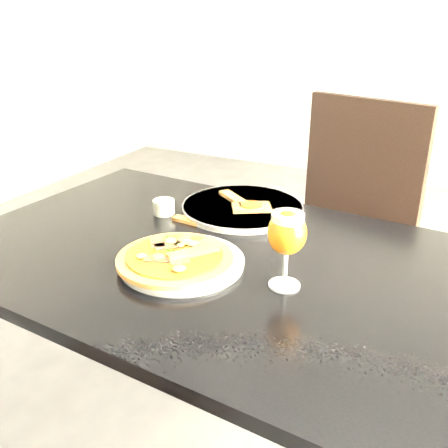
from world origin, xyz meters
The scene contains 9 objects.
dining_table centered at (-0.12, -0.07, 0.66)m, with size 1.25×0.88×0.75m.
chair_far centered at (0.04, 0.61, 0.55)m, with size 0.56×0.56×1.00m.
plate_main centered at (-0.13, -0.16, 0.76)m, with size 0.27×0.27×0.01m, color silver.
pizza centered at (-0.14, -0.17, 0.77)m, with size 0.26×0.26×0.03m.
plate_second centered at (-0.14, 0.20, 0.76)m, with size 0.33×0.33×0.02m, color silver.
crust_scraps centered at (-0.13, 0.19, 0.77)m, with size 0.19×0.14×0.01m.
loose_crust centered at (-0.22, 0.06, 0.75)m, with size 0.11×0.03×0.01m, color brown.
sauce_cup centered at (-0.33, 0.08, 0.77)m, with size 0.06×0.06×0.04m.
beer_glass centered at (0.11, -0.14, 0.87)m, with size 0.08×0.08×0.16m.
Camera 1 is at (0.40, -0.98, 1.27)m, focal length 40.00 mm.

